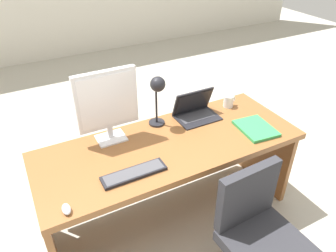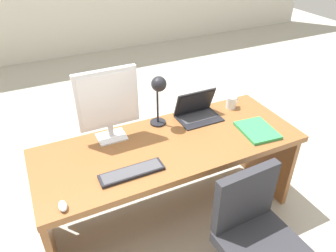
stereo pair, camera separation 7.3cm
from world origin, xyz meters
name	(u,v)px [view 2 (the right image)]	position (x,y,z in m)	size (l,w,h in m)	color
ground	(114,124)	(0.00, 1.50, 0.00)	(12.00, 12.00, 0.00)	#B7B2A3
desk	(168,160)	(0.00, 0.04, 0.54)	(1.87, 0.72, 0.72)	brown
monitor	(108,101)	(-0.35, 0.24, 1.01)	(0.42, 0.16, 0.52)	silver
laptop	(197,109)	(0.34, 0.23, 0.79)	(0.33, 0.23, 0.22)	black
keyboard	(132,172)	(-0.35, -0.19, 0.73)	(0.41, 0.11, 0.02)	black
mouse	(63,206)	(-0.79, -0.29, 0.74)	(0.05, 0.08, 0.04)	silver
desk_lamp	(159,90)	(0.03, 0.25, 1.01)	(0.12, 0.14, 0.40)	black
book	(257,130)	(0.64, -0.15, 0.73)	(0.26, 0.32, 0.02)	green
coffee_mug	(231,102)	(0.67, 0.23, 0.77)	(0.11, 0.08, 0.10)	white
office_chair	(256,248)	(0.24, -0.73, 0.33)	(0.56, 0.56, 0.82)	black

